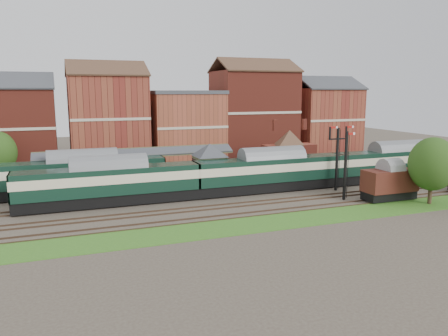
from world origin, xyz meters
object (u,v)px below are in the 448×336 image
object	(u,v)px
signal_box	(210,166)
semaphore_bracket	(337,154)
dmu_train	(272,170)
goods_van_a	(390,182)
platform_railcar	(83,173)

from	to	relation	value
signal_box	semaphore_bracket	world-z (taller)	semaphore_bracket
dmu_train	goods_van_a	size ratio (longest dim) A/B	9.55
semaphore_bracket	signal_box	bearing A→B (deg)	159.08
goods_van_a	semaphore_bracket	bearing A→B (deg)	112.59
signal_box	dmu_train	world-z (taller)	signal_box
platform_railcar	dmu_train	bearing A→B (deg)	-16.28
semaphore_bracket	dmu_train	xyz separation A→B (m)	(-7.92, 2.50, -1.97)
dmu_train	goods_van_a	xyz separation A→B (m)	(10.62, -9.00, -0.51)
goods_van_a	platform_railcar	bearing A→B (deg)	154.76
semaphore_bracket	goods_van_a	bearing A→B (deg)	-67.41
signal_box	goods_van_a	distance (m)	21.59
signal_box	dmu_train	bearing A→B (deg)	-24.54
dmu_train	goods_van_a	bearing A→B (deg)	-40.27
dmu_train	semaphore_bracket	bearing A→B (deg)	-17.52
platform_railcar	goods_van_a	bearing A→B (deg)	-25.24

